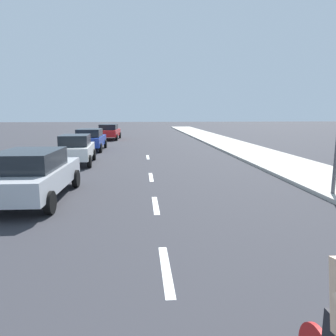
% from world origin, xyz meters
% --- Properties ---
extents(ground_plane, '(160.00, 160.00, 0.00)m').
position_xyz_m(ground_plane, '(0.00, 20.00, 0.00)').
color(ground_plane, '#2D2D33').
extents(sidewalk_strip, '(3.60, 80.00, 0.14)m').
position_xyz_m(sidewalk_strip, '(7.13, 22.00, 0.07)').
color(sidewalk_strip, '#B2ADA3').
rests_on(sidewalk_strip, ground).
extents(lane_stripe_2, '(0.16, 1.80, 0.01)m').
position_xyz_m(lane_stripe_2, '(0.00, 7.64, 0.00)').
color(lane_stripe_2, white).
rests_on(lane_stripe_2, ground).
extents(lane_stripe_3, '(0.16, 1.80, 0.01)m').
position_xyz_m(lane_stripe_3, '(0.00, 11.48, 0.00)').
color(lane_stripe_3, white).
rests_on(lane_stripe_3, ground).
extents(lane_stripe_4, '(0.16, 1.80, 0.01)m').
position_xyz_m(lane_stripe_4, '(0.00, 15.57, 0.00)').
color(lane_stripe_4, white).
rests_on(lane_stripe_4, ground).
extents(lane_stripe_5, '(0.16, 1.80, 0.01)m').
position_xyz_m(lane_stripe_5, '(0.00, 21.61, 0.00)').
color(lane_stripe_5, white).
rests_on(lane_stripe_5, ground).
extents(parked_car_silver, '(2.17, 4.60, 1.57)m').
position_xyz_m(parked_car_silver, '(-3.80, 12.42, 0.84)').
color(parked_car_silver, '#B7BABF').
rests_on(parked_car_silver, ground).
extents(parked_car_white, '(1.96, 3.89, 1.57)m').
position_xyz_m(parked_car_white, '(-3.86, 19.37, 0.83)').
color(parked_car_white, white).
rests_on(parked_car_white, ground).
extents(parked_car_blue, '(2.00, 4.31, 1.57)m').
position_xyz_m(parked_car_blue, '(-4.09, 25.61, 0.84)').
color(parked_car_blue, '#1E389E').
rests_on(parked_car_blue, ground).
extents(parked_car_red, '(2.21, 4.54, 1.57)m').
position_xyz_m(parked_car_red, '(-3.68, 35.06, 0.84)').
color(parked_car_red, red).
rests_on(parked_car_red, ground).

